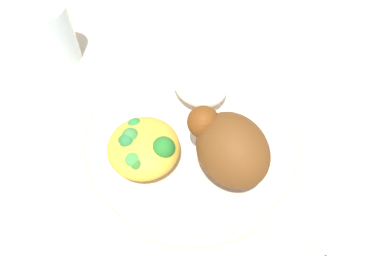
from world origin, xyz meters
TOP-DOWN VIEW (x-y plane):
  - ground_plane at (0.00, 0.00)m, footprint 2.00×2.00m
  - plate at (0.00, 0.00)m, footprint 0.30×0.30m
  - roasted_chicken at (-0.06, -0.01)m, footprint 0.11×0.08m
  - rice_pile at (0.05, -0.04)m, footprint 0.09×0.07m
  - mac_cheese_with_broccoli at (-0.00, 0.07)m, footprint 0.09×0.09m
  - water_glass at (0.24, 0.10)m, footprint 0.06×0.06m

SIDE VIEW (x-z plane):
  - ground_plane at x=0.00m, z-range 0.00..0.00m
  - plate at x=0.00m, z-range 0.00..0.02m
  - rice_pile at x=0.05m, z-range 0.02..0.06m
  - mac_cheese_with_broccoli at x=0.00m, z-range 0.02..0.06m
  - water_glass at x=0.24m, z-range 0.00..0.10m
  - roasted_chicken at x=-0.06m, z-range 0.02..0.10m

